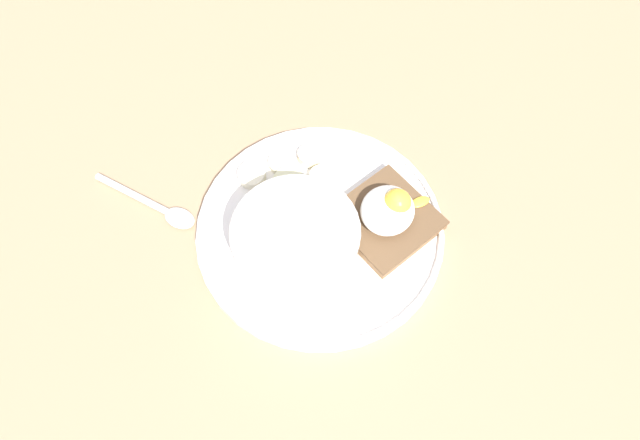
{
  "coord_description": "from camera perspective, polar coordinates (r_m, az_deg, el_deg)",
  "views": [
    {
      "loc": [
        -27.55,
        -14.36,
        62.37
      ],
      "look_at": [
        0.0,
        0.0,
        5.0
      ],
      "focal_mm": 35.0,
      "sensor_mm": 36.0,
      "label": 1
    }
  ],
  "objects": [
    {
      "name": "banana_slice_right",
      "position": [
        0.69,
        -2.86,
        3.5
      ],
      "size": [
        4.51,
        4.42,
        1.68
      ],
      "color": "beige",
      "rests_on": "plate"
    },
    {
      "name": "banana_slice_left",
      "position": [
        0.69,
        0.14,
        3.9
      ],
      "size": [
        3.81,
        3.84,
        1.44
      ],
      "color": "beige",
      "rests_on": "plate"
    },
    {
      "name": "plate",
      "position": [
        0.67,
        -0.0,
        -0.89
      ],
      "size": [
        26.74,
        26.74,
        1.6
      ],
      "color": "white",
      "rests_on": "ground_plane"
    },
    {
      "name": "oatmeal_bowl",
      "position": [
        0.63,
        -2.21,
        -2.09
      ],
      "size": [
        12.87,
        12.87,
        6.06
      ],
      "color": "white",
      "rests_on": "plate"
    },
    {
      "name": "banana_slice_inner",
      "position": [
        0.71,
        -0.95,
        5.88
      ],
      "size": [
        3.72,
        3.68,
        1.16
      ],
      "color": "beige",
      "rests_on": "plate"
    },
    {
      "name": "toast_slice",
      "position": [
        0.67,
        6.02,
        0.01
      ],
      "size": [
        12.43,
        12.43,
        1.56
      ],
      "color": "brown",
      "rests_on": "plate"
    },
    {
      "name": "spoon",
      "position": [
        0.71,
        -14.71,
        1.22
      ],
      "size": [
        2.47,
        13.17,
        0.8
      ],
      "color": "silver",
      "rests_on": "ground_plane"
    },
    {
      "name": "banana_slice_front",
      "position": [
        0.71,
        -3.57,
        5.27
      ],
      "size": [
        4.11,
        4.11,
        0.91
      ],
      "color": "beige",
      "rests_on": "plate"
    },
    {
      "name": "ground_plane",
      "position": [
        0.69,
        -0.0,
        -1.59
      ],
      "size": [
        120.0,
        120.0,
        2.0
      ],
      "primitive_type": "cube",
      "color": "#9A7A5A",
      "rests_on": "ground"
    },
    {
      "name": "banana_slice_back",
      "position": [
        0.7,
        -6.24,
        4.09
      ],
      "size": [
        4.06,
        3.96,
        1.8
      ],
      "color": "#F3ECC9",
      "rests_on": "plate"
    },
    {
      "name": "poached_egg",
      "position": [
        0.65,
        6.39,
        1.04
      ],
      "size": [
        7.5,
        6.44,
        3.81
      ],
      "color": "white",
      "rests_on": "toast_slice"
    }
  ]
}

